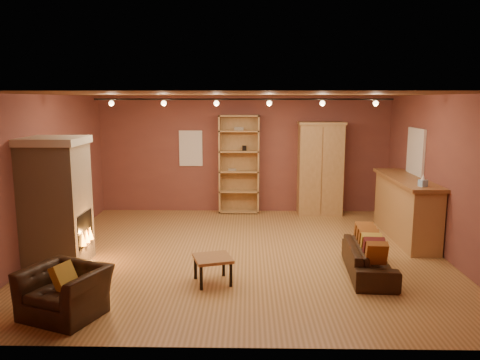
{
  "coord_description": "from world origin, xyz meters",
  "views": [
    {
      "loc": [
        0.11,
        -8.03,
        2.71
      ],
      "look_at": [
        -0.05,
        0.2,
        1.29
      ],
      "focal_mm": 35.0,
      "sensor_mm": 36.0,
      "label": 1
    }
  ],
  "objects_px": {
    "fireplace": "(57,202)",
    "bar_counter": "(406,208)",
    "armchair": "(64,284)",
    "coffee_table": "(213,261)",
    "armoire": "(320,168)",
    "loveseat": "(369,253)",
    "bookcase": "(239,163)"
  },
  "relations": [
    {
      "from": "fireplace",
      "to": "bar_counter",
      "type": "height_order",
      "value": "fireplace"
    },
    {
      "from": "armchair",
      "to": "coffee_table",
      "type": "distance_m",
      "value": 2.11
    },
    {
      "from": "armoire",
      "to": "armchair",
      "type": "xyz_separation_m",
      "value": [
        -4.02,
        -5.45,
        -0.69
      ]
    },
    {
      "from": "loveseat",
      "to": "coffee_table",
      "type": "xyz_separation_m",
      "value": [
        -2.42,
        -0.39,
        -0.0
      ]
    },
    {
      "from": "bookcase",
      "to": "bar_counter",
      "type": "relative_size",
      "value": 0.93
    },
    {
      "from": "bookcase",
      "to": "armoire",
      "type": "relative_size",
      "value": 1.07
    },
    {
      "from": "fireplace",
      "to": "loveseat",
      "type": "xyz_separation_m",
      "value": [
        5.03,
        -0.38,
        -0.72
      ]
    },
    {
      "from": "loveseat",
      "to": "armchair",
      "type": "bearing_deg",
      "value": 113.75
    },
    {
      "from": "bar_counter",
      "to": "armchair",
      "type": "relative_size",
      "value": 2.27
    },
    {
      "from": "fireplace",
      "to": "armchair",
      "type": "relative_size",
      "value": 1.9
    },
    {
      "from": "armoire",
      "to": "coffee_table",
      "type": "distance_m",
      "value": 4.95
    },
    {
      "from": "coffee_table",
      "to": "armoire",
      "type": "bearing_deg",
      "value": 62.89
    },
    {
      "from": "loveseat",
      "to": "coffee_table",
      "type": "relative_size",
      "value": 2.49
    },
    {
      "from": "bookcase",
      "to": "armchair",
      "type": "relative_size",
      "value": 2.11
    },
    {
      "from": "bar_counter",
      "to": "coffee_table",
      "type": "height_order",
      "value": "bar_counter"
    },
    {
      "from": "fireplace",
      "to": "armchair",
      "type": "bearing_deg",
      "value": -66.37
    },
    {
      "from": "loveseat",
      "to": "fireplace",
      "type": "bearing_deg",
      "value": 89.79
    },
    {
      "from": "fireplace",
      "to": "coffee_table",
      "type": "bearing_deg",
      "value": -16.6
    },
    {
      "from": "bar_counter",
      "to": "coffee_table",
      "type": "bearing_deg",
      "value": -146.72
    },
    {
      "from": "fireplace",
      "to": "armoire",
      "type": "distance_m",
      "value": 6.02
    },
    {
      "from": "fireplace",
      "to": "bar_counter",
      "type": "distance_m",
      "value": 6.46
    },
    {
      "from": "coffee_table",
      "to": "armchair",
      "type": "bearing_deg",
      "value": -148.35
    },
    {
      "from": "armoire",
      "to": "coffee_table",
      "type": "xyz_separation_m",
      "value": [
        -2.23,
        -4.35,
        -0.76
      ]
    },
    {
      "from": "armchair",
      "to": "loveseat",
      "type": "bearing_deg",
      "value": 41.15
    },
    {
      "from": "bookcase",
      "to": "loveseat",
      "type": "distance_m",
      "value": 4.7
    },
    {
      "from": "fireplace",
      "to": "loveseat",
      "type": "distance_m",
      "value": 5.1
    },
    {
      "from": "bookcase",
      "to": "loveseat",
      "type": "relative_size",
      "value": 1.43
    },
    {
      "from": "coffee_table",
      "to": "fireplace",
      "type": "bearing_deg",
      "value": 163.4
    },
    {
      "from": "bookcase",
      "to": "coffee_table",
      "type": "bearing_deg",
      "value": -93.78
    },
    {
      "from": "bookcase",
      "to": "armoire",
      "type": "height_order",
      "value": "bookcase"
    },
    {
      "from": "loveseat",
      "to": "armchair",
      "type": "xyz_separation_m",
      "value": [
        -4.21,
        -1.5,
        0.08
      ]
    },
    {
      "from": "fireplace",
      "to": "armchair",
      "type": "height_order",
      "value": "fireplace"
    }
  ]
}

